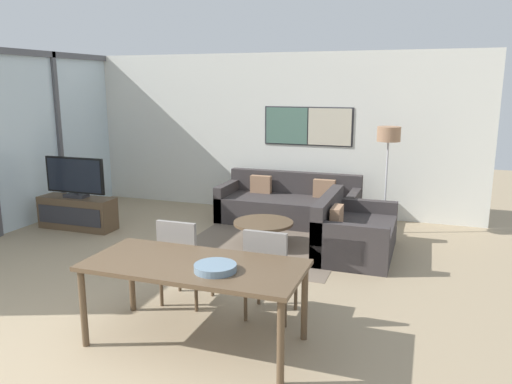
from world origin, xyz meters
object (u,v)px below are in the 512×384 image
television (75,178)px  sofa_side (351,234)px  coffee_table (263,228)px  fruit_bowl (215,267)px  dining_table (194,271)px  dining_chair_centre (269,269)px  sofa_main (290,206)px  dining_chair_left (183,257)px  floor_lamp (388,143)px  tv_console (78,213)px

television → sofa_side: bearing=3.3°
coffee_table → fruit_bowl: bearing=-79.4°
dining_table → dining_chair_centre: (0.47, 0.66, -0.16)m
sofa_main → television: bearing=-153.3°
sofa_main → dining_table: size_ratio=1.20×
dining_table → dining_chair_left: dining_chair_left is taller
dining_chair_left → television: bearing=146.0°
television → sofa_side: (4.30, 0.24, -0.56)m
coffee_table → floor_lamp: bearing=37.7°
dining_chair_left → fruit_bowl: (0.72, -0.80, 0.27)m
fruit_bowl → dining_chair_left: bearing=132.2°
dining_table → floor_lamp: size_ratio=1.16×
sofa_main → tv_console: bearing=-153.3°
fruit_bowl → dining_chair_centre: bearing=74.0°
television → dining_chair_left: 3.51m
dining_chair_left → dining_chair_centre: same height
dining_chair_left → fruit_bowl: size_ratio=2.61×
tv_console → dining_chair_left: 3.51m
coffee_table → dining_table: size_ratio=0.44×
television → dining_chair_centre: 4.33m
dining_chair_left → floor_lamp: (1.74, 3.32, 0.89)m
dining_table → dining_chair_left: bearing=124.6°
television → floor_lamp: (4.64, 1.36, 0.58)m
dining_chair_left → floor_lamp: 3.85m
coffee_table → dining_table: 2.84m
fruit_bowl → coffee_table: bearing=100.6°
television → sofa_side: size_ratio=0.70×
dining_chair_left → dining_chair_centre: 0.94m
sofa_side → dining_chair_centre: 2.29m
coffee_table → floor_lamp: size_ratio=0.52×
dining_chair_centre → dining_chair_left: bearing=178.4°
dining_table → television: bearing=141.9°
television → tv_console: bearing=-90.0°
dining_chair_left → fruit_bowl: dining_chair_left is taller
sofa_main → coffee_table: size_ratio=2.70×
sofa_main → dining_chair_left: 3.52m
sofa_side → fruit_bowl: fruit_bowl is taller
sofa_side → sofa_main: bearing=43.2°
dining_chair_left → dining_chair_centre: size_ratio=1.00×
coffee_table → fruit_bowl: size_ratio=2.39×
coffee_table → dining_chair_centre: (0.77, -2.13, 0.25)m
television → dining_table: 4.28m
tv_console → dining_chair_left: dining_chair_left is taller
coffee_table → fruit_bowl: (0.54, -2.90, 0.52)m
dining_chair_centre → sofa_side: bearing=78.5°
dining_chair_centre → floor_lamp: size_ratio=0.56×
sofa_main → floor_lamp: floor_lamp is taller
dining_chair_centre → fruit_bowl: (-0.22, -0.77, 0.27)m
sofa_side → fruit_bowl: 3.12m
tv_console → dining_chair_centre: (3.84, -1.98, 0.26)m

